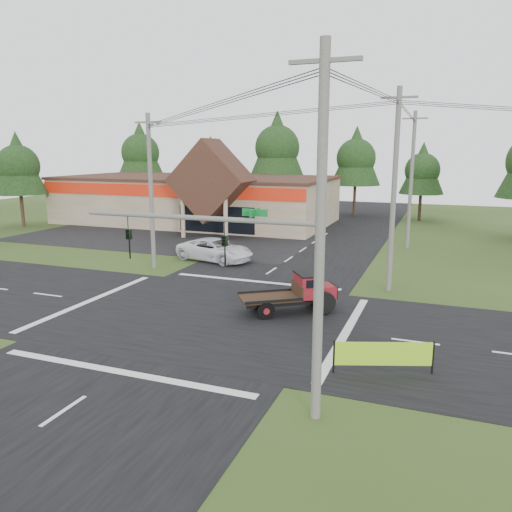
% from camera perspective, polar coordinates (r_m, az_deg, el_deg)
% --- Properties ---
extents(ground, '(120.00, 120.00, 0.00)m').
position_cam_1_polar(ground, '(25.16, -5.76, -6.78)').
color(ground, '#2A3E16').
rests_on(ground, ground).
extents(road_ns, '(12.00, 120.00, 0.02)m').
position_cam_1_polar(road_ns, '(25.16, -5.77, -6.76)').
color(road_ns, black).
rests_on(road_ns, ground).
extents(road_ew, '(120.00, 12.00, 0.02)m').
position_cam_1_polar(road_ew, '(25.16, -5.77, -6.76)').
color(road_ew, black).
rests_on(road_ew, ground).
extents(parking_apron, '(28.00, 14.00, 0.02)m').
position_cam_1_polar(parking_apron, '(47.96, -10.63, 2.09)').
color(parking_apron, black).
rests_on(parking_apron, ground).
extents(cvs_building, '(30.40, 18.20, 9.19)m').
position_cam_1_polar(cvs_building, '(57.56, -6.70, 6.60)').
color(cvs_building, gray).
rests_on(cvs_building, ground).
extents(traffic_signal_mast, '(8.12, 0.24, 7.00)m').
position_cam_1_polar(traffic_signal_mast, '(15.08, 0.99, -1.97)').
color(traffic_signal_mast, '#595651').
rests_on(traffic_signal_mast, ground).
extents(utility_pole_nr, '(2.00, 0.30, 11.00)m').
position_cam_1_polar(utility_pole_nr, '(14.36, 7.34, 2.17)').
color(utility_pole_nr, '#595651').
rests_on(utility_pole_nr, ground).
extents(utility_pole_nw, '(2.00, 0.30, 10.50)m').
position_cam_1_polar(utility_pole_nw, '(34.87, -11.92, 7.31)').
color(utility_pole_nw, '#595651').
rests_on(utility_pole_nw, ground).
extents(utility_pole_ne, '(2.00, 0.30, 11.50)m').
position_cam_1_polar(utility_pole_ne, '(29.48, 15.50, 7.31)').
color(utility_pole_ne, '#595651').
rests_on(utility_pole_ne, ground).
extents(utility_pole_n, '(2.00, 0.30, 11.20)m').
position_cam_1_polar(utility_pole_n, '(43.42, 17.32, 8.35)').
color(utility_pole_n, '#595651').
rests_on(utility_pole_n, ground).
extents(tree_row_a, '(6.72, 6.72, 12.12)m').
position_cam_1_polar(tree_row_a, '(73.60, -13.09, 11.63)').
color(tree_row_a, '#332316').
rests_on(tree_row_a, ground).
extents(tree_row_b, '(5.60, 5.60, 10.10)m').
position_cam_1_polar(tree_row_b, '(70.37, -5.20, 10.79)').
color(tree_row_b, '#332316').
rests_on(tree_row_b, ground).
extents(tree_row_c, '(7.28, 7.28, 13.13)m').
position_cam_1_polar(tree_row_c, '(65.65, 2.44, 12.51)').
color(tree_row_c, '#332316').
rests_on(tree_row_c, ground).
extents(tree_row_d, '(6.16, 6.16, 11.11)m').
position_cam_1_polar(tree_row_d, '(64.18, 11.38, 11.11)').
color(tree_row_d, '#332316').
rests_on(tree_row_d, ground).
extents(tree_row_e, '(5.04, 5.04, 9.09)m').
position_cam_1_polar(tree_row_e, '(61.36, 18.49, 9.45)').
color(tree_row_e, '#332316').
rests_on(tree_row_e, ground).
extents(tree_side_w, '(5.60, 5.60, 10.10)m').
position_cam_1_polar(tree_side_w, '(59.45, -25.57, 9.49)').
color(tree_side_w, '#332316').
rests_on(tree_side_w, ground).
extents(antique_flatbed_truck, '(5.07, 4.29, 2.04)m').
position_cam_1_polar(antique_flatbed_truck, '(25.27, 3.81, -4.24)').
color(antique_flatbed_truck, '#610D0F').
rests_on(antique_flatbed_truck, ground).
extents(roadside_banner, '(3.53, 1.35, 1.27)m').
position_cam_1_polar(roadside_banner, '(19.22, 14.34, -11.16)').
color(roadside_banner, '#8ECE1B').
rests_on(roadside_banner, ground).
extents(white_pickup, '(6.35, 3.90, 1.64)m').
position_cam_1_polar(white_pickup, '(37.29, -4.70, 0.72)').
color(white_pickup, silver).
rests_on(white_pickup, ground).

